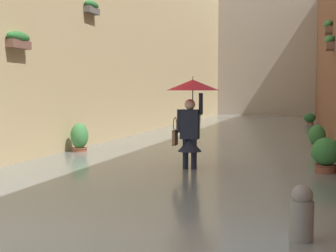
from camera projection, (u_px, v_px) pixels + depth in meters
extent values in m
plane|color=slate|center=(234.00, 137.00, 18.72)|extent=(74.73, 74.73, 0.00)
cube|color=slate|center=(234.00, 134.00, 18.71)|extent=(7.66, 35.89, 0.19)
cube|color=brown|center=(330.00, 46.00, 12.00)|extent=(0.20, 0.70, 0.18)
ellipsoid|color=#387F3D|center=(330.00, 40.00, 11.99)|extent=(0.28, 0.76, 0.24)
cube|color=brown|center=(328.00, 31.00, 13.02)|extent=(0.20, 0.70, 0.18)
ellipsoid|color=#387F3D|center=(329.00, 25.00, 13.01)|extent=(0.28, 0.76, 0.24)
cube|color=#66605B|center=(92.00, 10.00, 13.58)|extent=(0.20, 0.70, 0.18)
ellipsoid|color=#2D7033|center=(92.00, 5.00, 13.57)|extent=(0.28, 0.76, 0.24)
cube|color=brown|center=(19.00, 44.00, 10.17)|extent=(0.20, 0.70, 0.18)
ellipsoid|color=#2D7033|center=(19.00, 37.00, 10.15)|extent=(0.28, 0.76, 0.24)
cube|color=#A89989|center=(267.00, 58.00, 33.56)|extent=(10.46, 1.80, 8.65)
cube|color=#4C4233|center=(185.00, 175.00, 9.66)|extent=(0.12, 0.24, 0.10)
cylinder|color=#1E2333|center=(185.00, 156.00, 9.63)|extent=(0.12, 0.12, 0.71)
cube|color=#4C4233|center=(194.00, 175.00, 9.61)|extent=(0.12, 0.24, 0.10)
cylinder|color=#1E2333|center=(194.00, 156.00, 9.58)|extent=(0.12, 0.12, 0.71)
cube|color=#1E2333|center=(190.00, 124.00, 9.56)|extent=(0.39, 0.23, 0.61)
cone|color=#1E2333|center=(190.00, 145.00, 9.59)|extent=(0.51, 0.51, 0.28)
sphere|color=#DBB293|center=(190.00, 104.00, 9.53)|extent=(0.22, 0.22, 0.22)
cylinder|color=#1E2333|center=(201.00, 104.00, 9.47)|extent=(0.09, 0.09, 0.44)
cylinder|color=#1E2333|center=(179.00, 121.00, 9.62)|extent=(0.09, 0.09, 0.48)
cylinder|color=black|center=(193.00, 97.00, 9.51)|extent=(0.02, 0.02, 0.51)
cone|color=red|center=(193.00, 85.00, 9.49)|extent=(1.09, 1.09, 0.22)
cylinder|color=black|center=(193.00, 78.00, 9.48)|extent=(0.01, 0.01, 0.08)
cube|color=#8C6B4C|center=(175.00, 138.00, 9.64)|extent=(0.07, 0.28, 0.32)
torus|color=#8C6B4C|center=(175.00, 124.00, 9.62)|extent=(0.03, 0.30, 0.30)
cylinder|color=brown|center=(317.00, 151.00, 12.90)|extent=(0.29, 0.29, 0.29)
torus|color=brown|center=(317.00, 146.00, 12.89)|extent=(0.33, 0.33, 0.04)
ellipsoid|color=#387F3D|center=(317.00, 135.00, 12.87)|extent=(0.46, 0.46, 0.59)
cylinder|color=brown|center=(310.00, 125.00, 23.18)|extent=(0.35, 0.35, 0.29)
torus|color=brown|center=(310.00, 122.00, 23.17)|extent=(0.39, 0.39, 0.04)
ellipsoid|color=#23602D|center=(310.00, 118.00, 23.15)|extent=(0.55, 0.55, 0.46)
cylinder|color=#66605B|center=(197.00, 121.00, 25.62)|extent=(0.41, 0.41, 0.38)
torus|color=#56524E|center=(197.00, 118.00, 25.61)|extent=(0.45, 0.45, 0.04)
ellipsoid|color=#2D7033|center=(197.00, 114.00, 25.60)|extent=(0.48, 0.48, 0.39)
cylinder|color=#9E563D|center=(80.00, 153.00, 12.46)|extent=(0.38, 0.38, 0.27)
torus|color=brown|center=(80.00, 148.00, 12.45)|extent=(0.41, 0.41, 0.04)
ellipsoid|color=#428947|center=(79.00, 136.00, 12.42)|extent=(0.48, 0.48, 0.68)
cylinder|color=brown|center=(325.00, 174.00, 9.18)|extent=(0.40, 0.40, 0.33)
torus|color=brown|center=(326.00, 165.00, 9.16)|extent=(0.43, 0.43, 0.04)
ellipsoid|color=#387F3D|center=(326.00, 152.00, 9.14)|extent=(0.56, 0.56, 0.55)
cylinder|color=gray|center=(301.00, 229.00, 4.95)|extent=(0.25, 0.25, 0.62)
sphere|color=gray|center=(302.00, 195.00, 4.92)|extent=(0.23, 0.23, 0.23)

